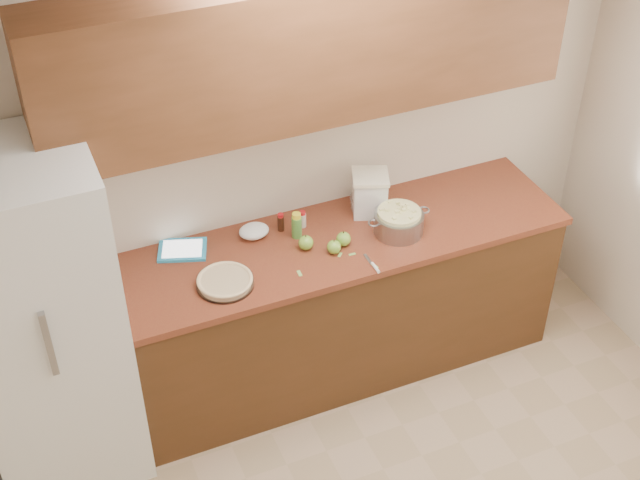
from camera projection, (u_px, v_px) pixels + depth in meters
name	position (u px, v px, depth m)	size (l,w,h in m)	color
room_shell	(479.00, 386.00, 3.32)	(3.60, 3.60, 3.60)	tan
counter_run	(323.00, 307.00, 4.90)	(2.64, 0.68, 0.92)	#4D2B15
upper_cabinets	(310.00, 47.00, 4.10)	(2.60, 0.34, 0.70)	brown
fridge	(43.00, 324.00, 4.16)	(0.70, 0.70, 1.80)	white
pie	(225.00, 282.00, 4.34)	(0.28, 0.28, 0.05)	silver
colander	(399.00, 222.00, 4.65)	(0.35, 0.26, 0.13)	gray
flour_canister	(370.00, 193.00, 4.76)	(0.25, 0.25, 0.24)	white
tablet	(182.00, 250.00, 4.56)	(0.29, 0.26, 0.02)	#2B9DD1
paring_knife	(374.00, 266.00, 4.45)	(0.02, 0.17, 0.02)	gray
lemon_bottle	(297.00, 226.00, 4.62)	(0.05, 0.05, 0.15)	#4C8C38
cinnamon_shaker	(303.00, 219.00, 4.70)	(0.04, 0.04, 0.09)	beige
vanilla_bottle	(281.00, 222.00, 4.67)	(0.04, 0.04, 0.10)	black
mixing_bowl	(368.00, 201.00, 4.84)	(0.21, 0.21, 0.08)	silver
paper_towel	(254.00, 231.00, 4.64)	(0.16, 0.13, 0.07)	white
apple_left	(306.00, 243.00, 4.55)	(0.08, 0.08, 0.09)	#78AC35
apple_center	(344.00, 239.00, 4.58)	(0.08, 0.08, 0.09)	#78AC35
apple_front	(334.00, 247.00, 4.53)	(0.07, 0.07, 0.09)	#78AC35
peel_a	(340.00, 255.00, 4.54)	(0.04, 0.01, 0.00)	#91C35F
peel_b	(375.00, 266.00, 4.46)	(0.05, 0.02, 0.00)	#91C35F
peel_c	(299.00, 273.00, 4.42)	(0.04, 0.02, 0.00)	#91C35F
peel_d	(352.00, 254.00, 4.54)	(0.04, 0.01, 0.00)	#91C35F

